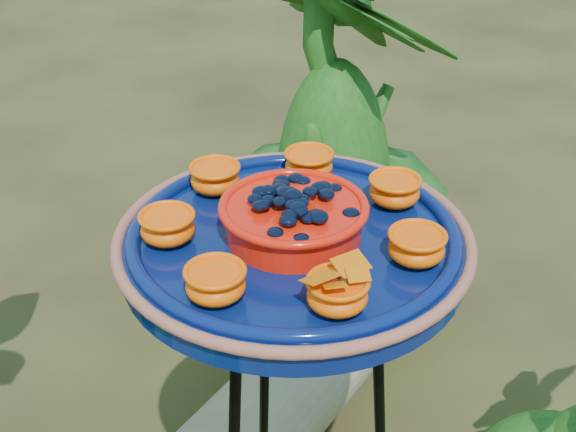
% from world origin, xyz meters
% --- Properties ---
extents(feeder_dish, '(0.51, 0.51, 0.10)m').
position_xyz_m(feeder_dish, '(0.08, -0.14, 0.85)').
color(feeder_dish, '#06154F').
rests_on(feeder_dish, tripod_stand).
extents(driftwood_log, '(0.71, 0.44, 0.22)m').
position_xyz_m(driftwood_log, '(0.26, 0.22, 0.11)').
color(driftwood_log, gray).
rests_on(driftwood_log, ground).
extents(shrub_back_right, '(0.64, 0.64, 1.02)m').
position_xyz_m(shrub_back_right, '(0.73, 0.54, 0.51)').
color(shrub_back_right, '#144412').
rests_on(shrub_back_right, ground).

